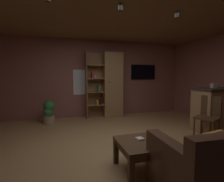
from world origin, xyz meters
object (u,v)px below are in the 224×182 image
potted_floor_plant (49,112)px  dining_chair (209,114)px  bookshelf_cabinet (110,85)px  coffee_table (141,148)px  table_book_0 (140,139)px  tissue_box (214,86)px  wall_mounted_tv (143,72)px  kitchen_bar_counter (223,109)px

potted_floor_plant → dining_chair: bearing=-32.9°
bookshelf_cabinet → coffee_table: bookshelf_cabinet is taller
dining_chair → table_book_0: bearing=-161.4°
tissue_box → dining_chair: size_ratio=0.13×
wall_mounted_tv → kitchen_bar_counter: bearing=-69.2°
kitchen_bar_counter → table_book_0: kitchen_bar_counter is taller
table_book_0 → tissue_box: bearing=23.0°
potted_floor_plant → wall_mounted_tv: (3.23, 0.56, 1.15)m
coffee_table → potted_floor_plant: (-1.42, 2.93, 0.01)m
bookshelf_cabinet → potted_floor_plant: (-1.91, -0.34, -0.70)m
tissue_box → wall_mounted_tv: size_ratio=0.13×
kitchen_bar_counter → potted_floor_plant: bearing=155.6°
coffee_table → wall_mounted_tv: (1.81, 3.48, 1.16)m
kitchen_bar_counter → table_book_0: bearing=-160.4°
bookshelf_cabinet → table_book_0: size_ratio=19.59×
bookshelf_cabinet → kitchen_bar_counter: 3.20m
coffee_table → dining_chair: 2.11m
dining_chair → coffee_table: bearing=-159.6°
kitchen_bar_counter → dining_chair: 0.82m
dining_chair → wall_mounted_tv: size_ratio=0.98×
bookshelf_cabinet → table_book_0: 3.29m
tissue_box → coffee_table: tissue_box is taller
potted_floor_plant → table_book_0: bearing=-63.1°
coffee_table → table_book_0: size_ratio=6.24×
coffee_table → potted_floor_plant: potted_floor_plant is taller
bookshelf_cabinet → table_book_0: bearing=-98.3°
potted_floor_plant → wall_mounted_tv: size_ratio=0.71×
potted_floor_plant → bookshelf_cabinet: bearing=10.2°
kitchen_bar_counter → tissue_box: (-0.21, 0.10, 0.58)m
bookshelf_cabinet → table_book_0: bookshelf_cabinet is taller
bookshelf_cabinet → dining_chair: (1.48, -2.54, -0.52)m
tissue_box → table_book_0: size_ratio=1.11×
bookshelf_cabinet → dining_chair: size_ratio=2.30×
bookshelf_cabinet → dining_chair: 2.99m
coffee_table → dining_chair: dining_chair is taller
tissue_box → wall_mounted_tv: bearing=107.0°
bookshelf_cabinet → wall_mounted_tv: 1.41m
coffee_table → wall_mounted_tv: bearing=62.6°
table_book_0 → dining_chair: size_ratio=0.12×
kitchen_bar_counter → bookshelf_cabinet: bearing=135.1°
table_book_0 → dining_chair: bearing=18.6°
kitchen_bar_counter → wall_mounted_tv: bearing=110.8°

